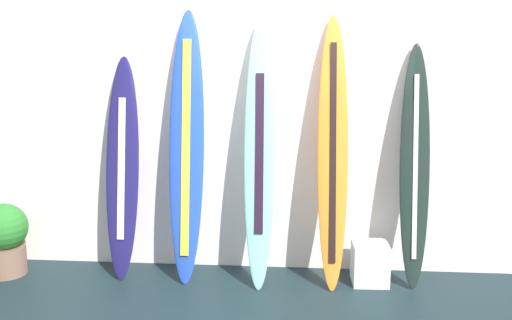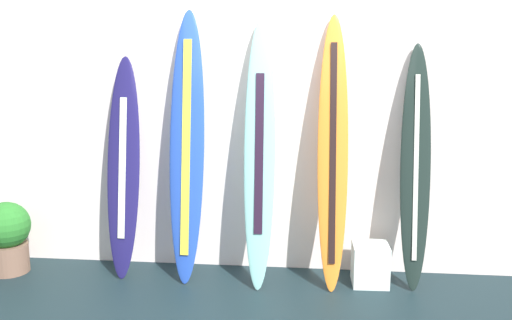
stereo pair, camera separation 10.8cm
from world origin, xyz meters
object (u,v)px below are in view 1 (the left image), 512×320
Objects in this scene: surfboard_seafoam at (260,155)px; potted_plant at (4,237)px; display_block_left at (370,263)px; surfboard_cobalt at (187,149)px; surfboard_navy at (122,170)px; surfboard_sunset at (333,155)px; surfboard_charcoal at (415,169)px.

surfboard_seafoam is 2.33m from potted_plant.
surfboard_cobalt is at bearing 179.18° from display_block_left.
surfboard_cobalt reaches higher than surfboard_navy.
surfboard_navy is at bearing 177.89° from surfboard_cobalt.
surfboard_charcoal is at bearing 3.53° from surfboard_sunset.
surfboard_cobalt reaches higher than display_block_left.
surfboard_seafoam is at bearing -177.74° from surfboard_sunset.
display_block_left is at bearing 1.11° from potted_plant.
surfboard_cobalt is at bearing -179.17° from surfboard_charcoal.
surfboard_navy is 0.95× the size of surfboard_charcoal.
surfboard_navy is 1.18m from surfboard_seafoam.
surfboard_cobalt is 3.58× the size of potted_plant.
surfboard_charcoal is at bearing 2.93° from surfboard_seafoam.
display_block_left is 0.54× the size of potted_plant.
surfboard_sunset is at bearing -176.47° from surfboard_charcoal.
surfboard_cobalt reaches higher than surfboard_charcoal.
potted_plant is at bearing -178.89° from display_block_left.
surfboard_charcoal is (2.43, 0.01, 0.05)m from surfboard_navy.
surfboard_navy is 1.20m from potted_plant.
surfboard_seafoam is 1.30m from display_block_left.
surfboard_sunset is (0.59, 0.02, 0.01)m from surfboard_seafoam.
surfboard_charcoal is at bearing 0.83° from surfboard_cobalt.
surfboard_sunset is 6.47× the size of display_block_left.
surfboard_sunset is at bearing 2.26° from surfboard_seafoam.
display_block_left is 3.14m from potted_plant.
surfboard_seafoam is at bearing -177.07° from surfboard_charcoal.
surfboard_cobalt is at bearing -2.11° from surfboard_navy.
surfboard_navy is 0.83× the size of surfboard_cobalt.
surfboard_cobalt is 0.61m from surfboard_seafoam.
surfboard_navy is 0.85× the size of surfboard_sunset.
surfboard_sunset is (1.77, -0.03, 0.17)m from surfboard_navy.
surfboard_cobalt reaches higher than potted_plant.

